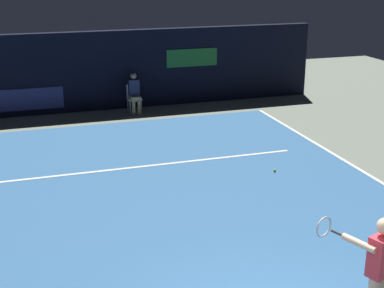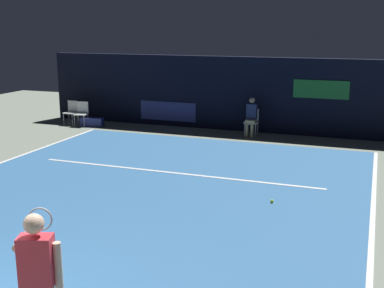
{
  "view_description": "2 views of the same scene",
  "coord_description": "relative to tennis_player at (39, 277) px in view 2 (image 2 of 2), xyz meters",
  "views": [
    {
      "loc": [
        -2.89,
        -5.25,
        4.85
      ],
      "look_at": [
        0.7,
        5.97,
        0.92
      ],
      "focal_mm": 52.5,
      "sensor_mm": 36.0,
      "label": 1
    },
    {
      "loc": [
        4.64,
        -3.92,
        3.64
      ],
      "look_at": [
        0.76,
        6.56,
        0.99
      ],
      "focal_mm": 46.74,
      "sensor_mm": 36.0,
      "label": 2
    }
  ],
  "objects": [
    {
      "name": "ground_plane",
      "position": [
        -1.37,
        5.01,
        -0.99
      ],
      "size": [
        29.13,
        29.13,
        0.0
      ],
      "primitive_type": "plane",
      "color": "gray"
    },
    {
      "name": "court_surface",
      "position": [
        -1.37,
        5.01,
        -0.98
      ],
      "size": [
        9.64,
        12.26,
        0.01
      ],
      "primitive_type": "cube",
      "color": "#336699",
      "rests_on": "ground"
    },
    {
      "name": "line_sideline_left",
      "position": [
        3.4,
        5.01,
        -0.97
      ],
      "size": [
        0.1,
        12.26,
        0.01
      ],
      "primitive_type": "cube",
      "color": "white",
      "rests_on": "court_surface"
    },
    {
      "name": "line_service",
      "position": [
        -1.37,
        7.16,
        -0.97
      ],
      "size": [
        7.52,
        0.1,
        0.01
      ],
      "primitive_type": "cube",
      "color": "white",
      "rests_on": "court_surface"
    },
    {
      "name": "back_wall",
      "position": [
        -1.38,
        12.96,
        0.31
      ],
      "size": [
        14.63,
        0.33,
        2.6
      ],
      "color": "black",
      "rests_on": "ground"
    },
    {
      "name": "tennis_player",
      "position": [
        0.0,
        0.0,
        0.0
      ],
      "size": [
        0.85,
        0.91,
        1.73
      ],
      "color": "beige",
      "rests_on": "ground"
    },
    {
      "name": "line_judge_on_chair",
      "position": [
        -0.62,
        12.2,
        -0.3
      ],
      "size": [
        0.44,
        0.53,
        1.32
      ],
      "color": "white",
      "rests_on": "ground"
    },
    {
      "name": "courtside_chair_near",
      "position": [
        -6.95,
        11.72,
        -0.49
      ],
      "size": [
        0.49,
        0.47,
        0.88
      ],
      "color": "white",
      "rests_on": "ground"
    },
    {
      "name": "courtside_chair_far",
      "position": [
        -7.49,
        11.84,
        -0.49
      ],
      "size": [
        0.44,
        0.42,
        0.88
      ],
      "color": "white",
      "rests_on": "ground"
    },
    {
      "name": "tennis_ball",
      "position": [
        1.39,
        5.86,
        -0.94
      ],
      "size": [
        0.07,
        0.07,
        0.07
      ],
      "primitive_type": "sphere",
      "color": "#CCE033",
      "rests_on": "court_surface"
    },
    {
      "name": "equipment_bag",
      "position": [
        -6.55,
        11.75,
        -0.83
      ],
      "size": [
        0.88,
        0.47,
        0.32
      ],
      "primitive_type": "cube",
      "rotation": [
        0.0,
        0.0,
        0.19
      ],
      "color": "navy",
      "rests_on": "ground"
    }
  ]
}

